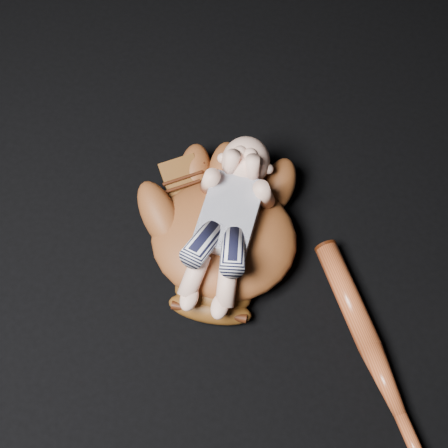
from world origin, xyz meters
name	(u,v)px	position (x,y,z in m)	size (l,w,h in m)	color
baseball_glove	(224,235)	(-0.18, 0.07, 0.07)	(0.37, 0.43, 0.13)	#602E14
newborn_baby	(225,225)	(-0.18, 0.06, 0.13)	(0.17, 0.38, 0.15)	#E4AC93
baseball_bat	(376,361)	(0.16, -0.10, 0.02)	(0.05, 0.51, 0.05)	#9C401E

